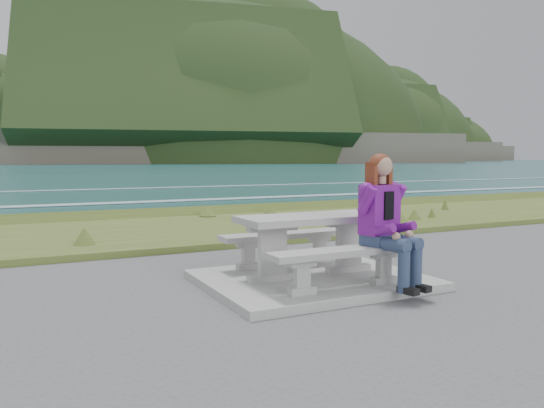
# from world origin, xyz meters

# --- Properties ---
(concrete_slab) EXTENTS (2.60, 2.10, 0.10)m
(concrete_slab) POSITION_xyz_m (0.00, 0.00, 0.05)
(concrete_slab) COLOR #A3A29E
(concrete_slab) RESTS_ON ground
(picnic_table) EXTENTS (1.80, 0.75, 0.75)m
(picnic_table) POSITION_xyz_m (0.00, 0.00, 0.68)
(picnic_table) COLOR #A3A29E
(picnic_table) RESTS_ON concrete_slab
(bench_landward) EXTENTS (1.80, 0.35, 0.45)m
(bench_landward) POSITION_xyz_m (0.00, -0.70, 0.45)
(bench_landward) COLOR #A3A29E
(bench_landward) RESTS_ON concrete_slab
(bench_seaward) EXTENTS (1.80, 0.35, 0.45)m
(bench_seaward) POSITION_xyz_m (0.00, 0.70, 0.45)
(bench_seaward) COLOR #A3A29E
(bench_seaward) RESTS_ON concrete_slab
(grass_verge) EXTENTS (160.00, 4.50, 0.22)m
(grass_verge) POSITION_xyz_m (0.00, 5.00, 0.00)
(grass_verge) COLOR #455A21
(grass_verge) RESTS_ON ground
(shore_drop) EXTENTS (160.00, 0.80, 2.20)m
(shore_drop) POSITION_xyz_m (0.00, 7.90, 0.00)
(shore_drop) COLOR brown
(shore_drop) RESTS_ON ground
(ocean) EXTENTS (1600.00, 1600.00, 0.09)m
(ocean) POSITION_xyz_m (0.00, 25.09, -1.74)
(ocean) COLOR #215B5F
(ocean) RESTS_ON ground
(headland_range) EXTENTS (729.83, 363.95, 186.38)m
(headland_range) POSITION_xyz_m (190.41, 398.40, 9.91)
(headland_range) COLOR brown
(headland_range) RESTS_ON ground
(seated_woman) EXTENTS (0.56, 0.82, 1.49)m
(seated_woman) POSITION_xyz_m (0.51, -0.84, 0.65)
(seated_woman) COLOR navy
(seated_woman) RESTS_ON concrete_slab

